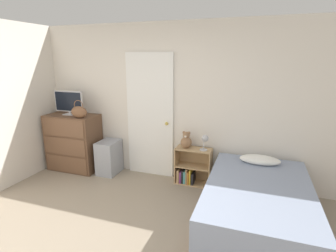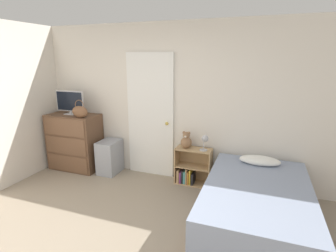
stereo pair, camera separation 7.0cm
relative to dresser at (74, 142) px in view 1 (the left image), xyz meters
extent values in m
cube|color=silver|center=(1.60, 0.30, 0.77)|extent=(10.00, 0.06, 2.55)
cube|color=white|center=(1.41, 0.25, 0.54)|extent=(0.82, 0.04, 2.09)
sphere|color=gold|center=(1.72, 0.20, 0.44)|extent=(0.06, 0.06, 0.06)
cube|color=brown|center=(0.00, 0.00, 0.00)|extent=(0.92, 0.49, 1.02)
cube|color=brown|center=(0.00, -0.25, -0.34)|extent=(0.84, 0.01, 0.30)
cube|color=brown|center=(0.00, -0.25, 0.00)|extent=(0.84, 0.01, 0.30)
cube|color=brown|center=(0.00, -0.25, 0.34)|extent=(0.84, 0.01, 0.30)
cube|color=#B7B7BC|center=(-0.04, 0.02, 0.52)|extent=(0.20, 0.16, 0.02)
cylinder|color=#B7B7BC|center=(-0.04, 0.02, 0.54)|extent=(0.04, 0.04, 0.04)
cube|color=#B7B7BC|center=(-0.04, 0.02, 0.75)|extent=(0.57, 0.03, 0.36)
cube|color=black|center=(-0.04, 0.00, 0.75)|extent=(0.54, 0.01, 0.33)
ellipsoid|color=brown|center=(0.29, -0.15, 0.61)|extent=(0.30, 0.13, 0.20)
torus|color=brown|center=(0.29, -0.15, 0.72)|extent=(0.18, 0.01, 0.18)
cube|color=#999EA8|center=(0.70, 0.04, -0.21)|extent=(0.32, 0.43, 0.59)
cube|color=tan|center=(1.93, 0.12, -0.21)|extent=(0.02, 0.27, 0.60)
cube|color=tan|center=(2.49, 0.12, -0.21)|extent=(0.02, 0.27, 0.60)
cube|color=tan|center=(2.21, 0.12, -0.50)|extent=(0.54, 0.27, 0.02)
cube|color=tan|center=(2.21, 0.12, -0.21)|extent=(0.54, 0.27, 0.02)
cube|color=tan|center=(2.21, 0.12, 0.08)|extent=(0.54, 0.27, 0.02)
cube|color=tan|center=(2.21, 0.25, -0.21)|extent=(0.58, 0.01, 0.60)
cube|color=tan|center=(1.98, 0.08, -0.38)|extent=(0.04, 0.17, 0.21)
cube|color=#8C3F8C|center=(2.02, 0.10, -0.39)|extent=(0.02, 0.20, 0.19)
cube|color=black|center=(2.05, 0.10, -0.38)|extent=(0.02, 0.22, 0.22)
cube|color=teal|center=(2.09, 0.07, -0.39)|extent=(0.04, 0.15, 0.20)
cube|color=tan|center=(2.12, 0.07, -0.36)|extent=(0.02, 0.15, 0.25)
cube|color=orange|center=(2.15, 0.10, -0.39)|extent=(0.02, 0.21, 0.20)
cube|color=gold|center=(2.18, 0.10, -0.37)|extent=(0.02, 0.20, 0.25)
cube|color=black|center=(2.22, 0.09, -0.40)|extent=(0.03, 0.20, 0.18)
sphere|color=#8C6647|center=(2.08, 0.12, 0.18)|extent=(0.18, 0.18, 0.18)
sphere|color=#8C6647|center=(2.08, 0.12, 0.30)|extent=(0.11, 0.11, 0.11)
sphere|color=silver|center=(2.08, 0.07, 0.29)|extent=(0.04, 0.04, 0.04)
sphere|color=#8C6647|center=(2.04, 0.12, 0.34)|extent=(0.05, 0.05, 0.05)
sphere|color=#8C6647|center=(2.12, 0.12, 0.34)|extent=(0.05, 0.05, 0.05)
cylinder|color=#B2B2B7|center=(2.37, 0.09, 0.10)|extent=(0.12, 0.12, 0.01)
cylinder|color=#B2B2B7|center=(2.37, 0.09, 0.18)|extent=(0.01, 0.01, 0.16)
sphere|color=#B2B2B7|center=(2.39, 0.08, 0.30)|extent=(0.11, 0.11, 0.11)
cube|color=brown|center=(3.20, -0.72, -0.45)|extent=(1.24, 1.95, 0.12)
cube|color=#8C99B2|center=(3.20, -0.72, -0.18)|extent=(1.21, 1.89, 0.42)
ellipsoid|color=white|center=(3.20, -0.02, 0.09)|extent=(0.56, 0.28, 0.12)
camera|label=1|loc=(3.10, -3.73, 1.49)|focal=28.00mm
camera|label=2|loc=(3.17, -3.71, 1.49)|focal=28.00mm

